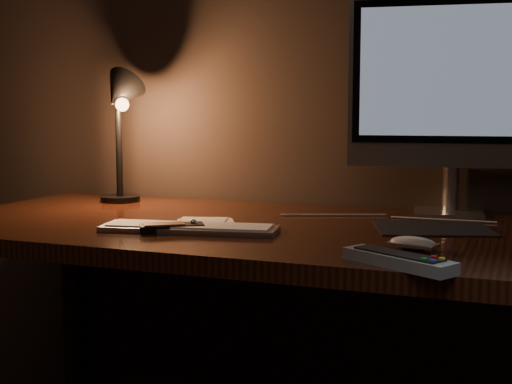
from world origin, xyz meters
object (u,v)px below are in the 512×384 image
(desk, at_px, (267,271))
(tv_remote, at_px, (398,260))
(monitor, at_px, (452,87))
(desk_lamp, at_px, (120,112))
(media_remote, at_px, (172,227))
(keyboard, at_px, (189,228))
(mouse, at_px, (413,245))

(desk, xyz_separation_m, tv_remote, (0.39, -0.41, 0.14))
(monitor, distance_m, desk_lamp, 0.91)
(media_remote, bearing_deg, keyboard, 2.91)
(media_remote, relative_size, tv_remote, 0.68)
(keyboard, bearing_deg, monitor, 32.20)
(monitor, bearing_deg, tv_remote, -98.98)
(monitor, xyz_separation_m, media_remote, (-0.55, -0.49, -0.32))
(desk_lamp, bearing_deg, keyboard, -58.52)
(monitor, xyz_separation_m, tv_remote, (-0.01, -0.66, -0.31))
(media_remote, bearing_deg, desk, 25.49)
(mouse, xyz_separation_m, tv_remote, (-0.00, -0.16, 0.00))
(desk, relative_size, keyboard, 4.03)
(desk, xyz_separation_m, media_remote, (-0.14, -0.23, 0.14))
(mouse, height_order, tv_remote, tv_remote)
(desk_lamp, bearing_deg, monitor, -9.14)
(desk, distance_m, desk_lamp, 0.65)
(desk, relative_size, media_remote, 10.94)
(mouse, relative_size, desk_lamp, 0.24)
(monitor, height_order, desk_lamp, monitor)
(monitor, bearing_deg, mouse, -99.35)
(mouse, xyz_separation_m, desk_lamp, (-0.89, 0.38, 0.25))
(keyboard, relative_size, media_remote, 2.71)
(tv_remote, bearing_deg, monitor, 118.29)
(keyboard, height_order, tv_remote, tv_remote)
(media_remote, bearing_deg, tv_remote, -51.33)
(media_remote, relative_size, desk_lamp, 0.38)
(desk, relative_size, monitor, 2.90)
(desk, height_order, mouse, mouse)
(media_remote, bearing_deg, desk_lamp, 100.76)
(tv_remote, height_order, desk_lamp, desk_lamp)
(desk, height_order, desk_lamp, desk_lamp)
(mouse, distance_m, tv_remote, 0.16)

